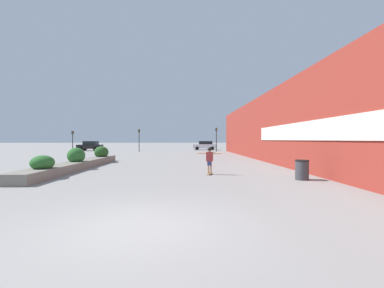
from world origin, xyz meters
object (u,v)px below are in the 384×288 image
at_px(traffic_light_right, 216,136).
at_px(traffic_light_far_left, 73,137).
at_px(trash_bin, 302,170).
at_px(car_center_right, 90,146).
at_px(skateboarder, 210,157).
at_px(car_leftmost, 205,145).
at_px(skateboard, 210,173).
at_px(car_center_left, 269,146).
at_px(traffic_light_left, 139,136).

bearing_deg(traffic_light_right, traffic_light_far_left, 179.25).
relative_size(trash_bin, car_center_right, 0.24).
xyz_separation_m(skateboarder, car_leftmost, (2.16, 32.72, -0.08)).
relative_size(skateboard, trash_bin, 0.83).
relative_size(skateboarder, trash_bin, 1.49).
xyz_separation_m(skateboard, car_leftmost, (2.16, 32.72, 0.75)).
xyz_separation_m(car_leftmost, traffic_light_right, (1.30, -6.86, 1.65)).
bearing_deg(car_center_left, traffic_light_right, 115.66).
height_order(skateboard, car_center_right, car_center_right).
xyz_separation_m(trash_bin, car_center_right, (-21.08, 31.29, 0.38)).
bearing_deg(car_center_left, skateboarder, 156.61).
distance_m(skateboard, skateboarder, 0.83).
bearing_deg(traffic_light_far_left, car_center_left, 7.90).
distance_m(trash_bin, car_center_left, 33.68).
bearing_deg(traffic_light_far_left, trash_bin, -51.20).
relative_size(car_center_right, traffic_light_right, 1.05).
bearing_deg(car_center_left, trash_bin, 164.18).
bearing_deg(trash_bin, traffic_light_left, 114.04).
xyz_separation_m(trash_bin, traffic_light_right, (-0.57, 27.72, 2.01)).
height_order(skateboard, skateboarder, skateboarder).
relative_size(skateboarder, traffic_light_far_left, 0.43).
height_order(skateboarder, traffic_light_far_left, traffic_light_far_left).
relative_size(skateboard, skateboarder, 0.56).
xyz_separation_m(car_center_left, traffic_light_right, (-9.75, -4.69, 1.66)).
xyz_separation_m(skateboard, car_center_right, (-17.05, 29.42, 0.76)).
xyz_separation_m(skateboard, skateboarder, (0.00, 0.00, 0.83)).
relative_size(skateboard, car_center_left, 0.18).
bearing_deg(traffic_light_far_left, skateboarder, -54.73).
xyz_separation_m(skateboard, trash_bin, (4.03, -1.87, 0.38)).
height_order(car_leftmost, car_center_left, car_leftmost).
bearing_deg(skateboarder, traffic_light_far_left, 139.36).
height_order(skateboard, car_leftmost, car_leftmost).
relative_size(car_leftmost, car_center_right, 1.13).
bearing_deg(traffic_light_far_left, traffic_light_left, -1.35).
distance_m(trash_bin, car_leftmost, 34.64).
bearing_deg(car_leftmost, skateboard, 176.22).
height_order(car_center_right, traffic_light_left, traffic_light_left).
height_order(skateboarder, car_center_left, car_center_left).
relative_size(skateboard, traffic_light_right, 0.21).
bearing_deg(car_leftmost, car_center_right, 99.73).
bearing_deg(trash_bin, car_center_left, 74.18).
bearing_deg(skateboard, car_center_right, 134.18).
xyz_separation_m(skateboarder, traffic_light_left, (-8.36, 25.90, 1.43)).
bearing_deg(skateboard, traffic_light_far_left, 139.36).
xyz_separation_m(trash_bin, traffic_light_far_left, (-22.52, 28.01, 1.72)).
distance_m(car_leftmost, traffic_light_right, 7.17).
bearing_deg(trash_bin, traffic_light_far_left, 128.80).
bearing_deg(car_leftmost, car_center_left, -101.15).
bearing_deg(car_leftmost, traffic_light_left, 122.93).
bearing_deg(traffic_light_left, trash_bin, -65.96).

